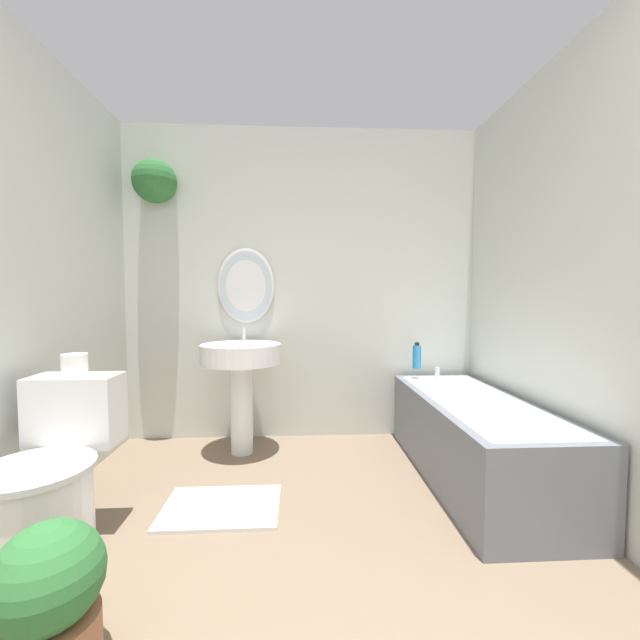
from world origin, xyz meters
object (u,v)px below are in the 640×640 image
object	(u,v)px
bathtub	(475,437)
toilet_paper_roll	(75,365)
shampoo_bottle	(417,356)
potted_plant	(49,598)
pedestal_sink	(241,368)
toilet	(48,488)

from	to	relation	value
bathtub	toilet_paper_roll	distance (m)	2.20
toilet_paper_roll	bathtub	bearing A→B (deg)	10.78
bathtub	shampoo_bottle	bearing A→B (deg)	105.14
potted_plant	pedestal_sink	bearing A→B (deg)	78.89
toilet	toilet_paper_roll	world-z (taller)	toilet_paper_roll
bathtub	shampoo_bottle	distance (m)	0.76
toilet	toilet_paper_roll	bearing A→B (deg)	90.00
toilet_paper_roll	shampoo_bottle	bearing A→B (deg)	27.93
toilet	toilet_paper_roll	distance (m)	0.53
bathtub	toilet_paper_roll	size ratio (longest dim) A/B	13.64
potted_plant	shampoo_bottle	bearing A→B (deg)	47.61
toilet	bathtub	distance (m)	2.19
toilet	potted_plant	bearing A→B (deg)	-58.28
shampoo_bottle	toilet_paper_roll	bearing A→B (deg)	-152.07
toilet	pedestal_sink	xyz separation A→B (m)	(0.64, 1.11, 0.29)
shampoo_bottle	pedestal_sink	bearing A→B (deg)	-173.73
bathtub	toilet_paper_roll	xyz separation A→B (m)	(-2.10, -0.40, 0.53)
toilet	pedestal_sink	bearing A→B (deg)	60.08
pedestal_sink	shampoo_bottle	bearing A→B (deg)	6.27
toilet	bathtub	world-z (taller)	toilet
potted_plant	toilet_paper_roll	world-z (taller)	toilet_paper_roll
pedestal_sink	bathtub	xyz separation A→B (m)	(1.46, -0.48, -0.35)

